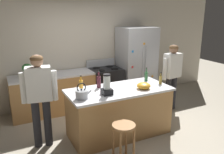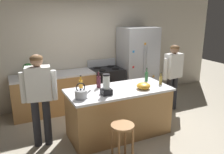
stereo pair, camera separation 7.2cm
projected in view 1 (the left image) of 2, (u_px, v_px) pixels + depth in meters
The scene contains 17 objects.
ground_plane at pixel (119, 133), 4.54m from camera, with size 14.00×14.00×0.00m, color #B2A893.
back_wall at pixel (82, 49), 5.85m from camera, with size 8.00×0.10×2.70m, color beige.
kitchen_island at pixel (119, 112), 4.42m from camera, with size 1.90×0.88×0.91m.
back_counter_run at pixel (57, 93), 5.41m from camera, with size 2.00×0.64×0.91m.
refrigerator at pixel (136, 64), 6.13m from camera, with size 0.90×0.73×1.88m.
stove_range at pixel (105, 86), 5.91m from camera, with size 0.76×0.65×1.09m.
person_by_island_left at pixel (40, 93), 3.89m from camera, with size 0.60×0.28×1.62m.
person_by_sink_right at pixel (172, 71), 5.41m from camera, with size 0.60×0.27×1.55m.
bar_stool at pixel (124, 133), 3.60m from camera, with size 0.36×0.36×0.62m.
potted_plant at pixel (27, 70), 4.98m from camera, with size 0.20×0.20×0.30m.
blender_appliance at pixel (107, 86), 3.97m from camera, with size 0.17×0.17×0.36m.
bottle_soda at pixel (81, 84), 4.26m from camera, with size 0.07×0.07×0.26m.
bottle_vinegar at pixel (160, 80), 4.56m from camera, with size 0.06×0.06×0.24m.
bottle_olive_oil at pixel (146, 76), 4.76m from camera, with size 0.07×0.07×0.28m.
bottle_wine at pixel (99, 82), 4.34m from camera, with size 0.08×0.08×0.32m.
mixing_bowl at pixel (144, 86), 4.29m from camera, with size 0.25×0.25×0.11m, color orange.
tea_kettle at pixel (82, 94), 3.80m from camera, with size 0.28×0.20×0.27m.
Camera 1 is at (-1.93, -3.58, 2.29)m, focal length 37.76 mm.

